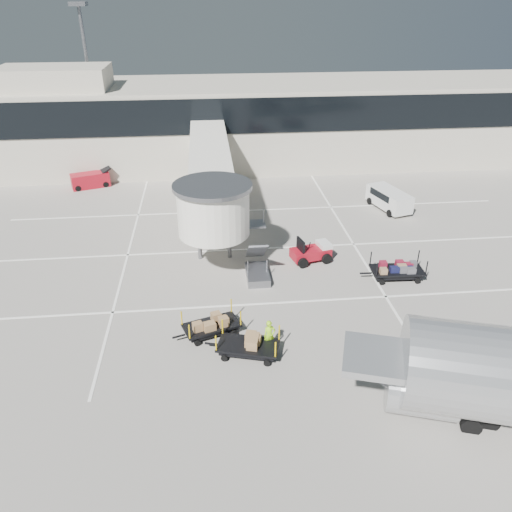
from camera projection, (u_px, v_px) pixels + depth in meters
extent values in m
plane|color=#AAA298|center=(292.00, 322.00, 27.48)|extent=(140.00, 140.00, 0.00)
cube|color=white|center=(287.00, 302.00, 29.23)|extent=(40.00, 0.15, 0.02)
cube|color=white|center=(271.00, 248.00, 35.37)|extent=(40.00, 0.15, 0.02)
cube|color=white|center=(260.00, 210.00, 41.51)|extent=(40.00, 0.15, 0.02)
cube|color=white|center=(350.00, 238.00, 36.80)|extent=(0.15, 30.00, 0.02)
cube|color=white|center=(130.00, 248.00, 35.34)|extent=(0.15, 30.00, 0.02)
cube|color=beige|center=(245.00, 122.00, 51.92)|extent=(64.00, 12.00, 8.00)
cube|color=black|center=(251.00, 116.00, 45.67)|extent=(64.00, 0.12, 3.20)
cube|color=beige|center=(53.00, 78.00, 46.17)|extent=(10.00, 6.00, 2.00)
cylinder|color=slate|center=(90.00, 84.00, 52.32)|extent=(0.36, 0.36, 15.00)
cube|color=slate|center=(78.00, 4.00, 48.78)|extent=(1.60, 1.60, 0.40)
cube|color=white|center=(210.00, 165.00, 38.25)|extent=(3.00, 18.00, 2.80)
cylinder|color=white|center=(213.00, 211.00, 30.36)|extent=(4.40, 4.40, 3.00)
cylinder|color=slate|center=(212.00, 186.00, 29.60)|extent=(4.80, 4.80, 0.25)
cylinder|color=slate|center=(199.00, 239.00, 33.36)|extent=(0.28, 0.28, 2.90)
cylinder|color=slate|center=(229.00, 238.00, 33.54)|extent=(0.28, 0.28, 2.90)
cylinder|color=slate|center=(199.00, 201.00, 39.50)|extent=(0.28, 0.28, 2.90)
cylinder|color=slate|center=(224.00, 200.00, 39.69)|extent=(0.28, 0.28, 2.90)
cylinder|color=slate|center=(199.00, 172.00, 45.64)|extent=(0.28, 0.28, 2.90)
cylinder|color=slate|center=(221.00, 171.00, 45.83)|extent=(0.28, 0.28, 2.90)
cube|color=slate|center=(257.00, 274.00, 31.62)|extent=(1.40, 2.60, 0.50)
cube|color=slate|center=(256.00, 251.00, 31.51)|extent=(1.20, 2.60, 2.06)
cube|color=slate|center=(254.00, 224.00, 32.15)|extent=(1.40, 1.20, 0.12)
cube|color=maroon|center=(311.00, 253.00, 33.47)|extent=(2.83, 1.83, 0.65)
cube|color=silver|center=(324.00, 245.00, 33.55)|extent=(1.02, 1.34, 0.38)
cube|color=black|center=(301.00, 246.00, 32.93)|extent=(0.39, 1.08, 0.98)
cylinder|color=black|center=(303.00, 263.00, 32.74)|extent=(0.74, 0.43, 0.69)
cylinder|color=black|center=(294.00, 254.00, 33.91)|extent=(0.74, 0.43, 0.69)
cylinder|color=black|center=(327.00, 259.00, 33.26)|extent=(0.74, 0.43, 0.69)
cylinder|color=black|center=(317.00, 250.00, 34.43)|extent=(0.74, 0.43, 0.69)
cube|color=black|center=(397.00, 270.00, 31.43)|extent=(3.29, 1.74, 0.13)
cube|color=black|center=(397.00, 273.00, 31.52)|extent=(2.96, 1.49, 0.27)
cube|color=black|center=(366.00, 273.00, 31.39)|extent=(0.76, 0.12, 0.09)
cylinder|color=black|center=(382.00, 282.00, 30.91)|extent=(0.37, 0.17, 0.37)
cylinder|color=black|center=(376.00, 271.00, 32.19)|extent=(0.37, 0.17, 0.37)
cylinder|color=black|center=(418.00, 281.00, 31.04)|extent=(0.37, 0.17, 0.37)
cylinder|color=black|center=(410.00, 269.00, 32.32)|extent=(0.37, 0.17, 0.37)
cylinder|color=black|center=(377.00, 270.00, 30.47)|extent=(0.08, 0.08, 0.97)
cylinder|color=black|center=(371.00, 259.00, 31.75)|extent=(0.08, 0.08, 0.97)
cylinder|color=black|center=(427.00, 268.00, 30.64)|extent=(0.08, 0.08, 0.97)
cylinder|color=black|center=(418.00, 257.00, 31.92)|extent=(0.08, 0.08, 0.97)
cube|color=#121439|center=(387.00, 270.00, 30.88)|extent=(0.44, 0.36, 0.37)
cube|color=#4F4F54|center=(399.00, 271.00, 30.90)|extent=(0.53, 0.43, 0.33)
cube|color=#967352|center=(407.00, 270.00, 30.93)|extent=(0.59, 0.31, 0.40)
cube|color=#967352|center=(409.00, 263.00, 31.64)|extent=(0.39, 0.33, 0.41)
cube|color=maroon|center=(416.00, 269.00, 30.94)|extent=(0.58, 0.35, 0.45)
cube|color=#121439|center=(405.00, 264.00, 31.65)|extent=(0.43, 0.29, 0.32)
cube|color=#4F4F54|center=(405.00, 268.00, 31.07)|extent=(0.50, 0.31, 0.42)
cube|color=#121439|center=(379.00, 268.00, 31.22)|extent=(0.47, 0.43, 0.32)
cube|color=#4F4F54|center=(395.00, 269.00, 30.99)|extent=(0.46, 0.39, 0.45)
cube|color=#967352|center=(392.00, 268.00, 31.16)|extent=(0.53, 0.39, 0.38)
cube|color=black|center=(248.00, 346.00, 24.81)|extent=(3.34, 2.29, 0.12)
cube|color=black|center=(248.00, 348.00, 24.89)|extent=(2.98, 1.99, 0.25)
cube|color=black|center=(212.00, 344.00, 25.16)|extent=(0.70, 0.27, 0.08)
cylinder|color=black|center=(224.00, 358.00, 24.56)|extent=(0.37, 0.23, 0.34)
cylinder|color=black|center=(230.00, 341.00, 25.74)|extent=(0.37, 0.23, 0.34)
cylinder|color=black|center=(267.00, 363.00, 24.23)|extent=(0.37, 0.23, 0.34)
cylinder|color=black|center=(271.00, 345.00, 25.42)|extent=(0.37, 0.23, 0.34)
cylinder|color=#E3B60B|center=(216.00, 344.00, 24.22)|extent=(0.07, 0.07, 0.91)
cylinder|color=#E3B60B|center=(222.00, 327.00, 25.41)|extent=(0.07, 0.07, 0.91)
cylinder|color=#E3B60B|center=(275.00, 350.00, 23.78)|extent=(0.07, 0.07, 0.91)
cylinder|color=#E3B60B|center=(279.00, 333.00, 24.97)|extent=(0.07, 0.07, 0.91)
cube|color=#AC8253|center=(231.00, 339.00, 24.75)|extent=(0.74, 0.61, 0.49)
cube|color=#AC8253|center=(257.00, 341.00, 24.58)|extent=(0.53, 0.50, 0.56)
cube|color=#AC8253|center=(229.00, 333.00, 25.29)|extent=(0.71, 0.66, 0.36)
cube|color=#AC8253|center=(246.00, 344.00, 24.45)|extent=(0.62, 0.61, 0.49)
cube|color=#AC8253|center=(244.00, 343.00, 24.48)|extent=(0.51, 0.48, 0.53)
cube|color=black|center=(212.00, 325.00, 26.33)|extent=(3.24, 2.32, 0.12)
cube|color=black|center=(212.00, 328.00, 26.42)|extent=(2.89, 2.02, 0.24)
cube|color=black|center=(179.00, 336.00, 25.74)|extent=(0.67, 0.29, 0.08)
cylinder|color=black|center=(197.00, 343.00, 25.60)|extent=(0.36, 0.24, 0.33)
cylinder|color=black|center=(190.00, 329.00, 26.66)|extent=(0.36, 0.24, 0.33)
cylinder|color=black|center=(234.00, 333.00, 26.36)|extent=(0.36, 0.24, 0.33)
cylinder|color=black|center=(225.00, 320.00, 27.41)|extent=(0.36, 0.24, 0.33)
cylinder|color=#E3B60B|center=(189.00, 332.00, 25.08)|extent=(0.07, 0.07, 0.88)
cylinder|color=#E3B60B|center=(182.00, 318.00, 26.14)|extent=(0.07, 0.07, 0.88)
cylinder|color=#E3B60B|center=(241.00, 319.00, 26.11)|extent=(0.07, 0.07, 0.88)
cylinder|color=#E3B60B|center=(231.00, 306.00, 27.17)|extent=(0.07, 0.07, 0.88)
cube|color=#AC8253|center=(219.00, 320.00, 26.38)|extent=(0.59, 0.59, 0.37)
cube|color=#AC8253|center=(209.00, 320.00, 26.26)|extent=(0.75, 0.67, 0.43)
cube|color=#AC8253|center=(197.00, 330.00, 25.49)|extent=(0.57, 0.64, 0.47)
cube|color=#AC8253|center=(206.00, 318.00, 26.37)|extent=(0.60, 0.60, 0.53)
cube|color=#AC8253|center=(228.00, 317.00, 26.56)|extent=(0.63, 0.53, 0.35)
imported|color=#93D916|center=(269.00, 335.00, 25.07)|extent=(0.68, 0.51, 1.68)
cube|color=silver|center=(389.00, 198.00, 41.27)|extent=(2.85, 4.61, 1.39)
cube|color=silver|center=(376.00, 194.00, 42.97)|extent=(1.73, 0.92, 0.81)
cube|color=black|center=(388.00, 194.00, 41.25)|extent=(2.43, 3.07, 0.56)
cylinder|color=black|center=(390.00, 213.00, 40.12)|extent=(0.37, 0.64, 0.61)
cylinder|color=black|center=(407.00, 210.00, 40.67)|extent=(0.37, 0.64, 0.61)
cylinder|color=black|center=(370.00, 201.00, 42.47)|extent=(0.37, 0.64, 0.61)
cylinder|color=black|center=(387.00, 198.00, 43.02)|extent=(0.37, 0.64, 0.61)
cube|color=maroon|center=(90.00, 180.00, 46.07)|extent=(3.63, 2.44, 1.32)
cube|color=black|center=(106.00, 169.00, 46.24)|extent=(1.21, 1.45, 0.47)
cylinder|color=black|center=(78.00, 188.00, 45.30)|extent=(0.57, 0.38, 0.53)
cylinder|color=black|center=(76.00, 184.00, 46.28)|extent=(0.57, 0.38, 0.53)
cylinder|color=black|center=(106.00, 184.00, 46.23)|extent=(0.57, 0.38, 0.53)
cylinder|color=black|center=(103.00, 180.00, 47.22)|extent=(0.57, 0.38, 0.53)
cube|color=#B0B2B5|center=(465.00, 369.00, 19.82)|extent=(9.93, 5.51, 0.34)
cylinder|color=#B0B2B5|center=(422.00, 390.00, 20.74)|extent=(3.41, 2.98, 2.20)
cube|color=#B0B2B5|center=(425.00, 374.00, 20.33)|extent=(0.80, 0.46, 1.05)
cylinder|color=slate|center=(490.00, 418.00, 20.66)|extent=(0.29, 0.29, 1.05)
cylinder|color=black|center=(489.00, 422.00, 20.77)|extent=(0.91, 0.56, 0.86)
cylinder|color=slate|center=(473.00, 417.00, 20.35)|extent=(0.27, 0.27, 1.53)
cylinder|color=black|center=(471.00, 426.00, 20.58)|extent=(0.91, 0.56, 0.86)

